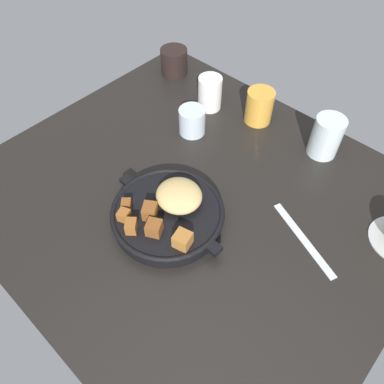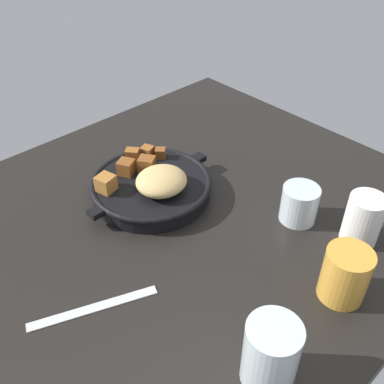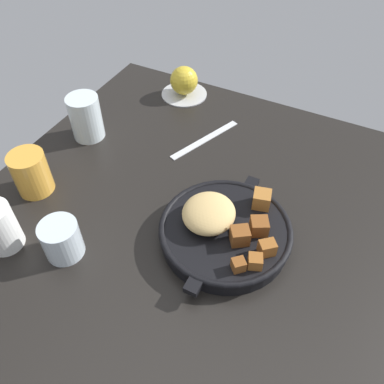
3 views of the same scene
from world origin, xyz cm
name	(u,v)px [view 1 (image 1 of 3)]	position (x,y,z in cm)	size (l,w,h in cm)	color
ground_plane	(193,197)	(0.00, 0.00, -1.20)	(94.10, 82.84, 2.40)	black
cast_iron_skillet	(169,212)	(1.04, -8.82, 2.60)	(28.41, 24.08, 7.43)	black
butter_knife	(303,239)	(25.09, 6.53, 0.18)	(19.92, 1.60, 0.36)	silver
coffee_mug_dark	(174,61)	(-36.68, 31.26, 3.82)	(8.01, 8.01, 7.63)	black
water_glass_short	(192,121)	(-14.44, 15.22, 3.52)	(6.83, 6.83, 7.04)	silver
water_glass_tall	(326,136)	(14.31, 31.54, 5.16)	(7.24, 7.24, 10.32)	silver
juice_glass_amber	(259,106)	(-4.74, 30.61, 4.47)	(7.19, 7.19, 8.94)	gold
white_creamer_pitcher	(210,93)	(-17.87, 25.97, 4.64)	(6.39, 6.39, 9.27)	white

